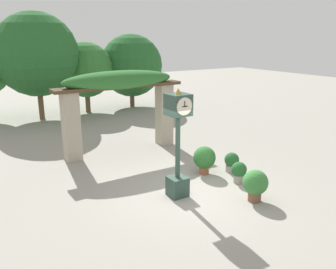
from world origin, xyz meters
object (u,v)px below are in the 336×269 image
object	(u,v)px
pedestal_clock	(178,140)
potted_plant_far_right	(239,171)
potted_plant_far_left	(255,184)
potted_plant_near_left	(232,162)
potted_plant_near_right	(204,158)

from	to	relation	value
pedestal_clock	potted_plant_far_right	size ratio (longest dim) A/B	4.56
potted_plant_far_left	potted_plant_far_right	bearing A→B (deg)	67.19
potted_plant_far_left	potted_plant_far_right	distance (m)	1.26
potted_plant_near_left	potted_plant_near_right	world-z (taller)	potted_plant_near_right
pedestal_clock	potted_plant_far_left	xyz separation A→B (m)	(1.60, -1.39, -1.14)
potted_plant_far_left	potted_plant_near_left	bearing A→B (deg)	64.80
potted_plant_far_left	potted_plant_far_right	xyz separation A→B (m)	(0.49, 1.15, -0.13)
pedestal_clock	potted_plant_far_left	bearing A→B (deg)	-40.93
potted_plant_far_left	potted_plant_far_right	world-z (taller)	potted_plant_far_left
potted_plant_far_left	potted_plant_far_right	size ratio (longest dim) A/B	1.33
potted_plant_near_left	potted_plant_far_right	size ratio (longest dim) A/B	0.98
potted_plant_near_left	potted_plant_far_right	xyz separation A→B (m)	(-0.45, -0.82, 0.03)
pedestal_clock	potted_plant_near_left	size ratio (longest dim) A/B	4.66
pedestal_clock	potted_plant_far_right	bearing A→B (deg)	-6.43
pedestal_clock	potted_plant_near_left	bearing A→B (deg)	13.04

